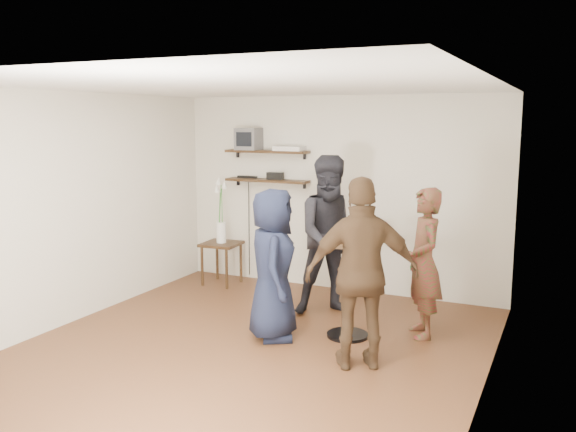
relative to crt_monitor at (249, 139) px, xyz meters
The scene contains 18 objects.
room 2.79m from the crt_monitor, 61.75° to the right, with size 4.58×5.08×2.68m.
shelf_upper 0.32m from the crt_monitor, ahead, with size 1.20×0.25×0.04m, color black.
shelf_lower 0.63m from the crt_monitor, ahead, with size 1.20×0.25×0.04m, color black.
crt_monitor is the anchor object (origin of this frame).
dvd_deck 0.63m from the crt_monitor, ahead, with size 0.40×0.24×0.06m, color silver.
radio 0.64m from the crt_monitor, ahead, with size 0.22×0.10×0.10m, color black.
power_strip 0.54m from the crt_monitor, 141.53° to the left, with size 0.30×0.05×0.03m, color black.
side_table 1.59m from the crt_monitor, 128.09° to the right, with size 0.52×0.52×0.59m.
vase_lilies 1.21m from the crt_monitor, 128.11° to the right, with size 0.19×0.19×0.94m.
drinks_table 2.92m from the crt_monitor, 37.91° to the right, with size 0.58×0.58×1.05m.
wine_glass_fl 2.69m from the crt_monitor, 38.95° to the right, with size 0.07×0.07×0.21m.
wine_glass_fr 2.78m from the crt_monitor, 37.30° to the right, with size 0.07×0.07×0.21m.
wine_glass_bl 2.66m from the crt_monitor, 37.31° to the right, with size 0.06×0.06×0.19m.
wine_glass_br 2.73m from the crt_monitor, 37.71° to the right, with size 0.06×0.06×0.18m.
person_plaid 3.25m from the crt_monitor, 23.99° to the right, with size 0.58×0.38×1.59m, color #A4122B.
person_dark 2.14m from the crt_monitor, 29.88° to the right, with size 0.91×0.71×1.88m, color black.
person_navy 2.66m from the crt_monitor, 55.66° to the right, with size 0.78×0.51×1.59m, color black.
person_brown 3.52m from the crt_monitor, 43.43° to the right, with size 1.05×0.44×1.79m, color #402C1B.
Camera 1 is at (2.82, -5.11, 2.29)m, focal length 38.00 mm.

